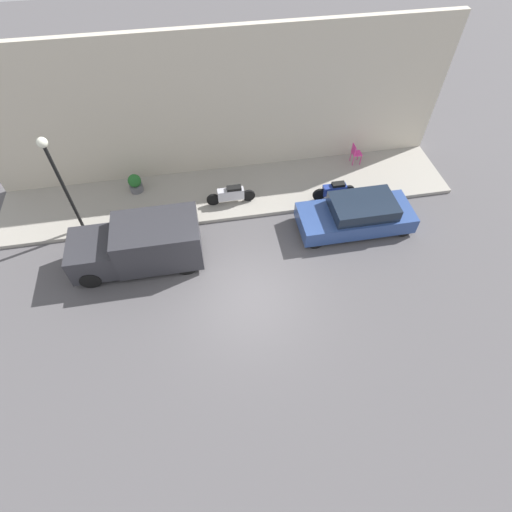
{
  "coord_description": "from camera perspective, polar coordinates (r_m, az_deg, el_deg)",
  "views": [
    {
      "loc": [
        -7.38,
        1.1,
        11.5
      ],
      "look_at": [
        1.32,
        -0.43,
        0.6
      ],
      "focal_mm": 28.0,
      "sensor_mm": 36.0,
      "label": 1
    }
  ],
  "objects": [
    {
      "name": "cafe_chair",
      "position": [
        18.71,
        14.02,
        14.14
      ],
      "size": [
        0.4,
        0.4,
        0.93
      ],
      "color": "#D8338C",
      "rests_on": "sidewalk"
    },
    {
      "name": "sidewalk",
      "position": [
        17.14,
        -3.81,
        9.04
      ],
      "size": [
        3.14,
        18.53,
        0.16
      ],
      "color": "gray",
      "rests_on": "ground_plane"
    },
    {
      "name": "delivery_van",
      "position": [
        14.53,
        -16.43,
        1.54
      ],
      "size": [
        1.85,
        4.51,
        1.8
      ],
      "color": "#2D2D33",
      "rests_on": "ground_plane"
    },
    {
      "name": "parked_car",
      "position": [
        15.84,
        14.21,
        5.71
      ],
      "size": [
        1.79,
        4.37,
        1.29
      ],
      "color": "#2D4784",
      "rests_on": "ground_plane"
    },
    {
      "name": "motorcycle_blue",
      "position": [
        16.79,
        11.15,
        9.22
      ],
      "size": [
        0.3,
        1.78,
        0.76
      ],
      "color": "navy",
      "rests_on": "sidewalk"
    },
    {
      "name": "streetlamp",
      "position": [
        15.19,
        -26.62,
        10.71
      ],
      "size": [
        0.34,
        0.34,
        4.08
      ],
      "color": "black",
      "rests_on": "sidewalk"
    },
    {
      "name": "potted_plant",
      "position": [
        17.56,
        -16.88,
        9.91
      ],
      "size": [
        0.55,
        0.55,
        0.79
      ],
      "color": "slate",
      "rests_on": "sidewalk"
    },
    {
      "name": "building_facade",
      "position": [
        16.8,
        -5.18,
        20.36
      ],
      "size": [
        0.3,
        18.53,
        5.99
      ],
      "color": "beige",
      "rests_on": "ground_plane"
    },
    {
      "name": "scooter_silver",
      "position": [
        16.28,
        -3.58,
        8.78
      ],
      "size": [
        0.3,
        1.98,
        0.81
      ],
      "color": "#B7B7BF",
      "rests_on": "sidewalk"
    },
    {
      "name": "ground_plane",
      "position": [
        13.71,
        -0.84,
        -6.06
      ],
      "size": [
        60.0,
        60.0,
        0.0
      ],
      "primitive_type": "plane",
      "color": "#514F51"
    }
  ]
}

